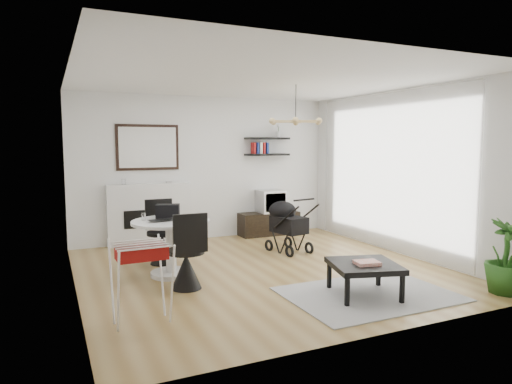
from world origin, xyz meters
name	(u,v)px	position (x,y,z in m)	size (l,w,h in m)	color
floor	(262,270)	(0.00, 0.00, 0.00)	(5.00, 5.00, 0.00)	olive
ceiling	(262,79)	(0.00, 0.00, 2.70)	(5.00, 5.00, 0.00)	white
wall_back	(206,168)	(0.00, 2.50, 1.35)	(5.00, 5.00, 0.00)	white
wall_left	(72,183)	(-2.50, 0.00, 1.35)	(5.00, 5.00, 0.00)	white
wall_right	(400,172)	(2.50, 0.00, 1.35)	(5.00, 5.00, 0.00)	white
sheer_curtain	(387,172)	(2.40, 0.20, 1.35)	(0.04, 3.60, 2.60)	white
fireplace	(150,207)	(-1.10, 2.42, 0.69)	(1.50, 0.17, 2.16)	white
shelf_lower	(267,155)	(1.23, 2.37, 1.60)	(0.90, 0.25, 0.04)	black
shelf_upper	(267,138)	(1.23, 2.37, 1.92)	(0.90, 0.25, 0.04)	black
pendant_lamp	(296,121)	(0.70, 0.30, 2.15)	(0.90, 0.90, 0.10)	tan
tv_console	(269,223)	(1.23, 2.28, 0.23)	(1.21, 0.42, 0.45)	black
crt_tv	(271,201)	(1.27, 2.28, 0.68)	(0.51, 0.45, 0.45)	#BCBCBE
dining_table	(171,239)	(-1.26, 0.27, 0.51)	(1.06, 1.06, 0.77)	white
laptop	(163,221)	(-1.38, 0.18, 0.79)	(0.36, 0.23, 0.03)	black
black_bag	(168,211)	(-1.24, 0.49, 0.87)	(0.32, 0.19, 0.19)	black
newspaper	(185,220)	(-1.08, 0.18, 0.78)	(0.32, 0.26, 0.01)	white
drinking_glass	(144,217)	(-1.59, 0.43, 0.82)	(0.06, 0.06, 0.10)	white
chair_far	(162,244)	(-1.22, 0.98, 0.30)	(0.46, 0.46, 0.97)	black
chair_near	(187,265)	(-1.23, -0.38, 0.31)	(0.47, 0.47, 0.98)	black
drying_rack	(141,281)	(-1.95, -1.26, 0.44)	(0.57, 0.53, 0.83)	white
stroller	(287,228)	(0.88, 0.87, 0.41)	(0.61, 0.83, 0.95)	black
rug	(369,294)	(0.70, -1.52, 0.01)	(1.98, 1.43, 0.01)	#A6A6A6
coffee_table	(364,267)	(0.62, -1.52, 0.36)	(0.94, 0.94, 0.39)	black
magazines	(367,263)	(0.61, -1.59, 0.42)	(0.28, 0.22, 0.04)	#DE5037
potted_plant	(506,257)	(2.25, -2.15, 0.45)	(0.50, 0.50, 0.90)	#235518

